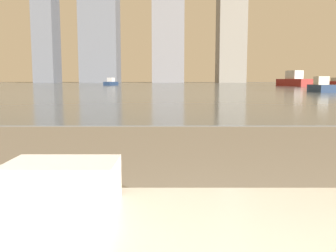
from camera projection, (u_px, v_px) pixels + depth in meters
towel_stack at (64, 184)px, 0.96m from camera, size 0.28×0.19×0.12m
harbor_water at (170, 85)px, 61.63m from camera, size 180.00×110.00×0.01m
harbor_boat_0 at (295, 81)px, 51.09m from camera, size 3.56×5.99×2.13m
harbor_boat_1 at (336, 82)px, 73.16m from camera, size 2.71×3.60×1.29m
harbor_boat_2 at (322, 87)px, 26.53m from camera, size 1.15×3.01×1.11m
harbor_boat_3 at (112, 83)px, 59.41m from camera, size 2.01×3.42×1.21m
skyline_tower_0 at (47, 13)px, 114.75m from camera, size 6.31×9.15×42.26m
skyline_tower_2 at (169, 34)px, 115.38m from camera, size 9.78×7.59×29.81m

